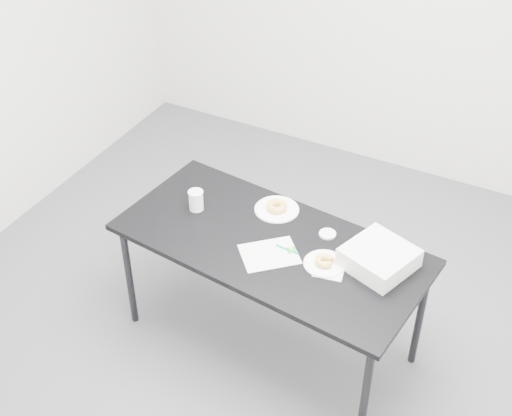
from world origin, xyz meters
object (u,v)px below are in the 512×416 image
at_px(scorecard, 269,254).
at_px(donut_far, 277,206).
at_px(coffee_cup, 196,200).
at_px(bakery_box, 379,258).
at_px(plate_far, 277,209).
at_px(plate_near, 324,264).
at_px(pen, 287,249).
at_px(donut_near, 325,261).
at_px(table, 271,250).

relative_size(scorecard, donut_far, 2.45).
distance_m(donut_far, coffee_cup, 0.46).
bearing_deg(bakery_box, plate_far, -175.81).
xyz_separation_m(plate_far, bakery_box, (0.67, -0.18, 0.05)).
xyz_separation_m(scorecard, plate_near, (0.29, 0.06, 0.00)).
distance_m(plate_near, bakery_box, 0.28).
relative_size(scorecard, pen, 2.15).
xyz_separation_m(donut_near, coffee_cup, (-0.83, 0.10, 0.04)).
bearing_deg(plate_near, plate_far, 144.54).
height_order(plate_near, coffee_cup, coffee_cup).
height_order(plate_near, donut_far, donut_far).
bearing_deg(donut_far, plate_near, -35.46).
relative_size(donut_near, bakery_box, 0.32).
bearing_deg(bakery_box, donut_far, -175.81).
height_order(table, plate_far, plate_far).
relative_size(scorecard, coffee_cup, 2.40).
bearing_deg(donut_far, coffee_cup, -153.78).
bearing_deg(table, pen, -3.41).
height_order(donut_near, donut_far, donut_far).
distance_m(table, plate_far, 0.29).
distance_m(plate_near, plate_far, 0.52).
relative_size(plate_near, donut_near, 2.13).
bearing_deg(scorecard, table, 159.64).
distance_m(scorecard, plate_near, 0.29).
height_order(coffee_cup, bakery_box, coffee_cup).
relative_size(pen, bakery_box, 0.43).
bearing_deg(plate_far, table, -70.24).
bearing_deg(donut_far, pen, -54.87).
bearing_deg(plate_far, coffee_cup, -153.78).
height_order(scorecard, donut_near, donut_near).
distance_m(donut_near, bakery_box, 0.28).
relative_size(donut_near, donut_far, 0.86).
bearing_deg(donut_near, coffee_cup, 173.23).
relative_size(pen, donut_far, 1.14).
xyz_separation_m(table, plate_far, (-0.10, 0.27, 0.06)).
xyz_separation_m(plate_far, donut_far, (0.00, 0.00, 0.02)).
xyz_separation_m(pen, coffee_cup, (-0.61, 0.09, 0.05)).
height_order(scorecard, plate_far, plate_far).
xyz_separation_m(table, pen, (0.11, -0.02, 0.06)).
xyz_separation_m(pen, plate_near, (0.22, -0.01, -0.00)).
bearing_deg(donut_near, pen, 176.76).
relative_size(table, coffee_cup, 14.46).
xyz_separation_m(table, donut_near, (0.33, -0.03, 0.08)).
distance_m(table, scorecard, 0.12).
bearing_deg(donut_near, scorecard, -168.24).
distance_m(plate_far, donut_far, 0.02).
bearing_deg(scorecard, coffee_cup, -148.87).
bearing_deg(scorecard, pen, 93.89).
height_order(pen, coffee_cup, coffee_cup).
height_order(pen, plate_near, pen).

